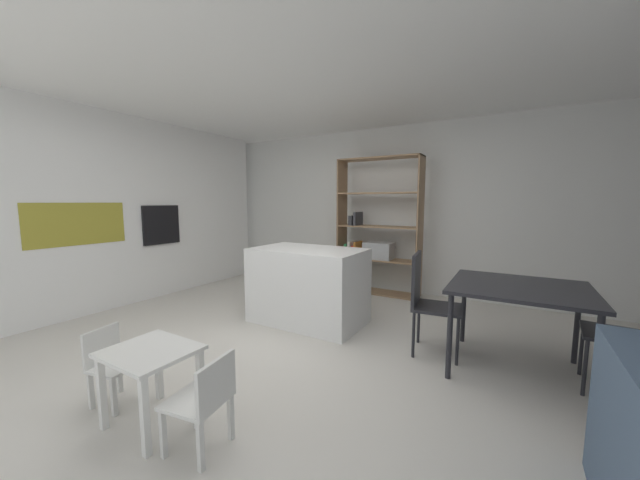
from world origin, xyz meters
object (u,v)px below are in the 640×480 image
Objects in this scene: built_in_oven at (161,225)px; dining_chair_island_side at (426,295)px; dining_table at (519,294)px; child_chair_right at (205,399)px; kitchen_island at (308,285)px; child_table at (151,363)px; open_bookshelf at (374,237)px; child_chair_left at (110,362)px; dining_chair_window_side at (636,327)px.

dining_chair_island_side is (3.94, 0.07, -0.55)m from built_in_oven.
dining_chair_island_side is at bearing -179.10° from dining_table.
child_chair_right is 2.54m from dining_table.
dining_chair_island_side is (1.42, -0.11, 0.11)m from kitchen_island.
built_in_oven is 1.09× the size of child_table.
open_bookshelf is 3.80m from child_chair_right.
child_chair_right is (0.63, -2.09, -0.12)m from kitchen_island.
kitchen_island reaches higher than dining_table.
child_table is 0.99× the size of child_chair_left.
dining_chair_island_side reaches higher than child_table.
child_table is 2.86m from dining_table.
dining_chair_island_side is at bearing -4.49° from kitchen_island.
dining_table is at bearing -41.59° from open_bookshelf.
built_in_oven reaches higher than child_table.
kitchen_island reaches higher than child_table.
child_chair_right is 0.64× the size of dining_chair_window_side.
child_chair_left is 3.83m from dining_chair_window_side.
child_chair_right is at bearing -127.81° from dining_table.
open_bookshelf reaches higher than child_chair_right.
dining_table is (2.17, -0.10, 0.23)m from kitchen_island.
dining_chair_island_side reaches higher than kitchen_island.
dining_chair_window_side is (0.74, -0.01, -0.14)m from dining_table.
child_chair_left is (-0.34, -2.10, -0.15)m from kitchen_island.
child_table is 0.60× the size of dining_chair_window_side.
child_table is at bearing 140.72° from dining_chair_island_side.
kitchen_island is 2.18m from child_chair_right.
child_chair_right is (0.49, 0.01, -0.09)m from child_table.
dining_chair_window_side is (2.71, -1.75, -0.36)m from open_bookshelf.
dining_chair_window_side reaches higher than kitchen_island.
child_chair_right is 0.59× the size of dining_chair_island_side.
built_in_oven is 4.72m from dining_table.
dining_table reaches higher than child_chair_right.
kitchen_island is at bearing 4.09° from built_in_oven.
dining_table reaches higher than child_table.
built_in_oven reaches higher than child_chair_left.
dining_table is 0.76m from dining_chair_window_side.
dining_chair_island_side reaches higher than dining_table.
kitchen_island is at bearing -172.26° from child_chair_right.
open_bookshelf is at bearing -18.79° from child_chair_left.
open_bookshelf is 2.21× the size of dining_chair_island_side.
built_in_oven reaches higher than dining_table.
built_in_oven is 0.61× the size of dining_chair_island_side.
built_in_oven is at bearing -175.91° from kitchen_island.
dining_chair_window_side is at bearing -96.33° from dining_chair_island_side.
dining_table is (2.03, 2.00, 0.26)m from child_table.
dining_table is at bearing 0.99° from built_in_oven.
child_chair_left is at bearing -141.39° from dining_table.
dining_chair_window_side is (2.29, 1.98, 0.21)m from child_chair_right.
built_in_oven is 3.77m from child_chair_right.
kitchen_island is 2.43× the size of child_table.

